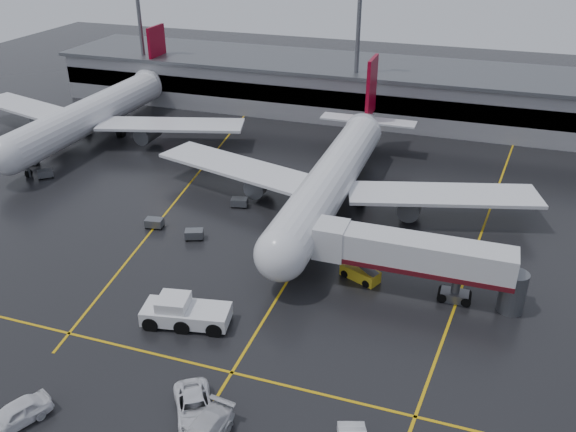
% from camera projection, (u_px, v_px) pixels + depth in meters
% --- Properties ---
extents(ground, '(220.00, 220.00, 0.00)m').
position_uv_depth(ground, '(311.00, 243.00, 66.96)').
color(ground, black).
rests_on(ground, ground).
extents(apron_line_centre, '(0.25, 90.00, 0.02)m').
position_uv_depth(apron_line_centre, '(311.00, 243.00, 66.95)').
color(apron_line_centre, gold).
rests_on(apron_line_centre, ground).
extents(apron_line_stop, '(60.00, 0.25, 0.02)m').
position_uv_depth(apron_line_stop, '(232.00, 373.00, 48.47)').
color(apron_line_stop, gold).
rests_on(apron_line_stop, ground).
extents(apron_line_left, '(9.99, 69.35, 0.02)m').
position_uv_depth(apron_line_left, '(190.00, 183.00, 81.04)').
color(apron_line_left, gold).
rests_on(apron_line_left, ground).
extents(apron_line_right, '(7.57, 69.64, 0.02)m').
position_uv_depth(apron_line_right, '(484.00, 227.00, 70.24)').
color(apron_line_right, gold).
rests_on(apron_line_right, ground).
extents(terminal, '(122.00, 19.00, 8.60)m').
position_uv_depth(terminal, '(391.00, 91.00, 105.24)').
color(terminal, gray).
rests_on(terminal, ground).
extents(light_mast_left, '(3.00, 1.20, 25.45)m').
position_uv_depth(light_mast_left, '(140.00, 22.00, 108.36)').
color(light_mast_left, '#595B60').
rests_on(light_mast_left, ground).
extents(light_mast_mid, '(3.00, 1.20, 25.45)m').
position_uv_depth(light_mast_mid, '(358.00, 36.00, 96.99)').
color(light_mast_mid, '#595B60').
rests_on(light_mast_mid, ground).
extents(main_airliner, '(48.80, 45.60, 14.10)m').
position_uv_depth(main_airliner, '(335.00, 175.00, 73.16)').
color(main_airliner, silver).
rests_on(main_airliner, ground).
extents(second_airliner, '(48.80, 45.60, 14.10)m').
position_uv_depth(second_airliner, '(96.00, 112.00, 95.19)').
color(second_airliner, silver).
rests_on(second_airliner, ground).
extents(jet_bridge, '(19.90, 3.40, 6.05)m').
position_uv_depth(jet_bridge, '(414.00, 257.00, 56.73)').
color(jet_bridge, silver).
rests_on(jet_bridge, ground).
extents(pushback_tractor, '(8.18, 4.58, 2.77)m').
position_uv_depth(pushback_tractor, '(184.00, 313.00, 53.71)').
color(pushback_tractor, silver).
rests_on(pushback_tractor, ground).
extents(belt_loader, '(4.30, 3.14, 2.51)m').
position_uv_depth(belt_loader, '(360.00, 273.00, 60.33)').
color(belt_loader, gold).
rests_on(belt_loader, ground).
extents(service_van_a, '(5.38, 6.27, 1.60)m').
position_uv_depth(service_van_a, '(194.00, 408.00, 44.03)').
color(service_van_a, white).
rests_on(service_van_a, ground).
extents(service_van_d, '(4.09, 5.60, 1.77)m').
position_uv_depth(service_van_d, '(14.00, 415.00, 43.30)').
color(service_van_d, white).
rests_on(service_van_d, ground).
extents(baggage_cart_a, '(2.34, 1.94, 1.12)m').
position_uv_depth(baggage_cart_a, '(194.00, 234.00, 67.45)').
color(baggage_cart_a, '#595B60').
rests_on(baggage_cart_a, ground).
extents(baggage_cart_b, '(2.19, 1.61, 1.12)m').
position_uv_depth(baggage_cart_b, '(154.00, 223.00, 69.83)').
color(baggage_cart_b, '#595B60').
rests_on(baggage_cart_b, ground).
extents(baggage_cart_c, '(2.23, 1.70, 1.12)m').
position_uv_depth(baggage_cart_c, '(239.00, 202.00, 74.64)').
color(baggage_cart_c, '#595B60').
rests_on(baggage_cart_c, ground).
extents(baggage_cart_d, '(2.31, 1.88, 1.12)m').
position_uv_depth(baggage_cart_d, '(31.00, 161.00, 86.52)').
color(baggage_cart_d, '#595B60').
rests_on(baggage_cart_d, ground).
extents(baggage_cart_e, '(2.35, 2.31, 1.12)m').
position_uv_depth(baggage_cart_e, '(45.00, 174.00, 82.46)').
color(baggage_cart_e, '#595B60').
rests_on(baggage_cart_e, ground).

